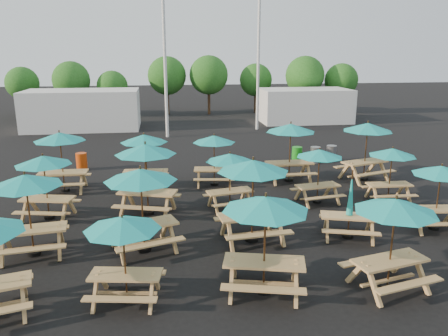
{
  "coord_description": "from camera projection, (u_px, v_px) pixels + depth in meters",
  "views": [
    {
      "loc": [
        -2.32,
        -14.75,
        5.51
      ],
      "look_at": [
        0.0,
        1.5,
        1.1
      ],
      "focal_mm": 35.0,
      "sensor_mm": 36.0,
      "label": 1
    }
  ],
  "objects": [
    {
      "name": "tree_6",
      "position": [
        305.0,
        76.0,
        38.25
      ],
      "size": [
        3.38,
        3.38,
        5.13
      ],
      "color": "#382314",
      "rests_on": "ground"
    },
    {
      "name": "picnic_unit_15",
      "position": [
        291.0,
        132.0,
        18.57
      ],
      "size": [
        2.14,
        2.14,
        2.56
      ],
      "rotation": [
        0.0,
        0.0,
        0.01
      ],
      "color": "tan",
      "rests_on": "ground"
    },
    {
      "name": "event_tent_0",
      "position": [
        83.0,
        110.0,
        31.6
      ],
      "size": [
        8.0,
        4.0,
        2.8
      ],
      "primitive_type": "cube",
      "color": "silver",
      "rests_on": "ground"
    },
    {
      "name": "picnic_unit_19",
      "position": [
        367.0,
        131.0,
        18.71
      ],
      "size": [
        2.64,
        2.64,
        2.56
      ],
      "rotation": [
        0.0,
        0.0,
        0.29
      ],
      "color": "tan",
      "rests_on": "ground"
    },
    {
      "name": "tree_4",
      "position": [
        209.0,
        75.0,
        38.4
      ],
      "size": [
        3.41,
        3.41,
        5.17
      ],
      "color": "#382314",
      "rests_on": "ground"
    },
    {
      "name": "picnic_unit_13",
      "position": [
        350.0,
        210.0,
        13.12
      ],
      "size": [
        2.02,
        1.87,
        2.13
      ],
      "rotation": [
        0.0,
        0.0,
        -0.29
      ],
      "color": "tan",
      "rests_on": "ground"
    },
    {
      "name": "picnic_unit_1",
      "position": [
        26.0,
        186.0,
        11.68
      ],
      "size": [
        2.2,
        2.2,
        2.36
      ],
      "rotation": [
        0.0,
        0.0,
        0.14
      ],
      "color": "tan",
      "rests_on": "ground"
    },
    {
      "name": "picnic_unit_3",
      "position": [
        60.0,
        141.0,
        17.21
      ],
      "size": [
        2.05,
        2.05,
        2.44
      ],
      "rotation": [
        0.0,
        0.0,
        -0.02
      ],
      "color": "tan",
      "rests_on": "ground"
    },
    {
      "name": "mast_0",
      "position": [
        164.0,
        43.0,
        27.4
      ],
      "size": [
        0.2,
        0.2,
        12.0
      ],
      "primitive_type": "cylinder",
      "color": "silver",
      "rests_on": "ground"
    },
    {
      "name": "picnic_unit_9",
      "position": [
        253.0,
        171.0,
        12.54
      ],
      "size": [
        2.29,
        2.29,
        2.53
      ],
      "rotation": [
        0.0,
        0.0,
        0.1
      ],
      "color": "tan",
      "rests_on": "ground"
    },
    {
      "name": "tree_7",
      "position": [
        341.0,
        80.0,
        38.85
      ],
      "size": [
        2.95,
        2.95,
        4.48
      ],
      "color": "#382314",
      "rests_on": "ground"
    },
    {
      "name": "picnic_unit_7",
      "position": [
        144.0,
        142.0,
        17.52
      ],
      "size": [
        2.04,
        2.04,
        2.3
      ],
      "rotation": [
        0.0,
        0.0,
        -0.07
      ],
      "color": "tan",
      "rests_on": "ground"
    },
    {
      "name": "tree_2",
      "position": [
        112.0,
        86.0,
        36.91
      ],
      "size": [
        2.59,
        2.59,
        3.93
      ],
      "color": "#382314",
      "rests_on": "ground"
    },
    {
      "name": "picnic_unit_14",
      "position": [
        319.0,
        157.0,
        15.94
      ],
      "size": [
        1.95,
        1.95,
        2.07
      ],
      "rotation": [
        0.0,
        0.0,
        0.16
      ],
      "color": "tan",
      "rests_on": "ground"
    },
    {
      "name": "tree_3",
      "position": [
        167.0,
        76.0,
        38.35
      ],
      "size": [
        3.36,
        3.36,
        5.09
      ],
      "color": "#382314",
      "rests_on": "ground"
    },
    {
      "name": "picnic_unit_4",
      "position": [
        123.0,
        229.0,
        9.5
      ],
      "size": [
        1.96,
        1.96,
        2.05
      ],
      "rotation": [
        0.0,
        0.0,
        -0.17
      ],
      "color": "tan",
      "rests_on": "ground"
    },
    {
      "name": "picnic_unit_18",
      "position": [
        392.0,
        156.0,
        16.09
      ],
      "size": [
        1.79,
        1.79,
        2.07
      ],
      "rotation": [
        0.0,
        0.0,
        -0.04
      ],
      "color": "tan",
      "rests_on": "ground"
    },
    {
      "name": "event_tent_1",
      "position": [
        304.0,
        105.0,
        34.91
      ],
      "size": [
        7.0,
        4.0,
        2.6
      ],
      "primitive_type": "cube",
      "color": "silver",
      "rests_on": "ground"
    },
    {
      "name": "tree_0",
      "position": [
        22.0,
        83.0,
        37.33
      ],
      "size": [
        2.8,
        2.8,
        4.24
      ],
      "color": "#382314",
      "rests_on": "ground"
    },
    {
      "name": "ground",
      "position": [
        230.0,
        208.0,
        15.85
      ],
      "size": [
        120.0,
        120.0,
        0.0
      ],
      "primitive_type": "plane",
      "color": "black",
      "rests_on": "ground"
    },
    {
      "name": "picnic_unit_17",
      "position": [
        441.0,
        175.0,
        13.5
      ],
      "size": [
        1.95,
        1.95,
        2.11
      ],
      "rotation": [
        0.0,
        0.0,
        -0.12
      ],
      "color": "tan",
      "rests_on": "ground"
    },
    {
      "name": "waste_bin_2",
      "position": [
        315.0,
        155.0,
        22.15
      ],
      "size": [
        0.51,
        0.51,
        0.82
      ],
      "primitive_type": "cylinder",
      "color": "gray",
      "rests_on": "ground"
    },
    {
      "name": "picnic_unit_8",
      "position": [
        265.0,
        210.0,
        9.8
      ],
      "size": [
        2.41,
        2.41,
        2.4
      ],
      "rotation": [
        0.0,
        0.0,
        -0.25
      ],
      "color": "tan",
      "rests_on": "ground"
    },
    {
      "name": "picnic_unit_12",
      "position": [
        395.0,
        212.0,
        9.97
      ],
      "size": [
        2.27,
        2.27,
        2.29
      ],
      "rotation": [
        0.0,
        0.0,
        0.23
      ],
      "color": "tan",
      "rests_on": "ground"
    },
    {
      "name": "picnic_unit_11",
      "position": [
        214.0,
        142.0,
        18.09
      ],
      "size": [
        2.0,
        2.0,
        2.16
      ],
      "rotation": [
        0.0,
        0.0,
        -0.13
      ],
      "color": "tan",
      "rests_on": "ground"
    },
    {
      "name": "picnic_unit_10",
      "position": [
        230.0,
        161.0,
        15.29
      ],
      "size": [
        2.02,
        2.02,
        2.07
      ],
      "rotation": [
        0.0,
        0.0,
        0.2
      ],
      "color": "tan",
      "rests_on": "ground"
    },
    {
      "name": "waste_bin_0",
      "position": [
        82.0,
        161.0,
        20.82
      ],
      "size": [
        0.51,
        0.51,
        0.82
      ],
      "primitive_type": "cylinder",
      "color": "#D1420C",
      "rests_on": "ground"
    },
    {
      "name": "picnic_unit_5",
      "position": [
        141.0,
        180.0,
        11.92
      ],
      "size": [
        2.56,
        2.56,
        2.44
      ],
      "rotation": [
        0.0,
        0.0,
        0.32
      ],
      "color": "tan",
      "rests_on": "ground"
    },
    {
      "name": "mast_1",
      "position": [
        259.0,
        44.0,
        30.2
      ],
      "size": [
        0.2,
        0.2,
        12.0
      ],
      "primitive_type": "cylinder",
      "color": "silver",
      "rests_on": "ground"
    },
    {
      "name": "waste_bin_1",
      "position": [
        297.0,
        155.0,
        22.15
      ],
      "size": [
        0.51,
        0.51,
        0.82
      ],
      "primitive_type": "cylinder",
      "color": "#18881A",
      "rests_on": "ground"
    },
    {
      "name": "picnic_unit_6",
      "position": [
        146.0,
        154.0,
        14.68
      ],
      "size": [
        2.6,
        2.6,
        2.52
      ],
      "rotation": [
        0.0,
        0.0,
        -0.3
      ],
      "color": "tan",
      "rests_on": "ground"
    },
    {
      "name": "picnic_unit_2",
      "position": [
        44.0,
        164.0,
        14.34
      ],
      "size": [
        2.18,
        2.18,
        2.22
      ],
      "rotation": [
        0.0,
        0.0,
        -0.21
      ],
      "color": "tan",
      "rests_on": "ground"
    },
    {
      "name": "tree_1",
      "position": [
        71.0,
        80.0,
        36.55
      ],
      "size": [
        3.11,
        3.11,
        4.72
      ],
      "color": "#382314",
      "rests_on": "ground"
    },
    {
      "name": "waste_bin_3",
      "position": [
        331.0,
        153.0,
        22.46
      ],
      "size": [
        0.51,
        0.51,
        0.82
      ],
      "primitive_type": "cylinder",
      "color": "gray",
      "rests_on": "ground"
    },
    {
      "name": "tree_5",
      "position": [
        256.0,
        80.0,
        39.52
      ],
      "size": [
        2.94,
        2.94,
        4.45
      ],
      "color": "#382314",
      "rests_on": "ground"
    }
  ]
}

